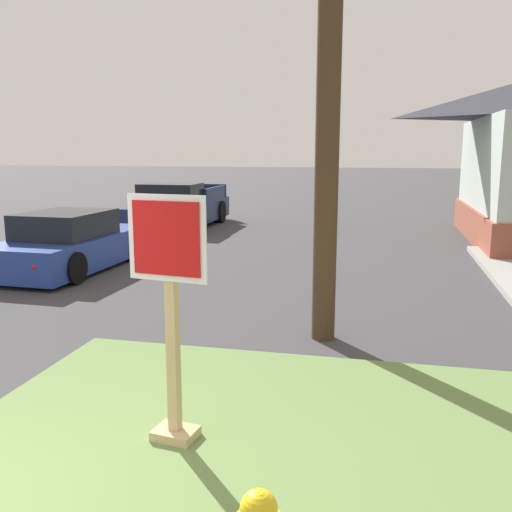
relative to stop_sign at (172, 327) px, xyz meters
name	(u,v)px	position (x,y,z in m)	size (l,w,h in m)	color
grass_corner_patch	(262,478)	(0.84, -0.35, -1.04)	(5.63, 5.16, 0.08)	#668447
stop_sign	(172,327)	(0.00, 0.00, 0.00)	(0.69, 0.33, 2.09)	tan
manhole_cover	(88,406)	(-1.13, 0.54, -1.07)	(0.70, 0.70, 0.02)	black
parked_sedan_blue	(71,244)	(-4.79, 6.43, -0.54)	(1.94, 4.12, 1.25)	#233D93
pickup_truck_navy	(178,209)	(-4.89, 13.08, -0.46)	(2.19, 5.16, 1.48)	#19234C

